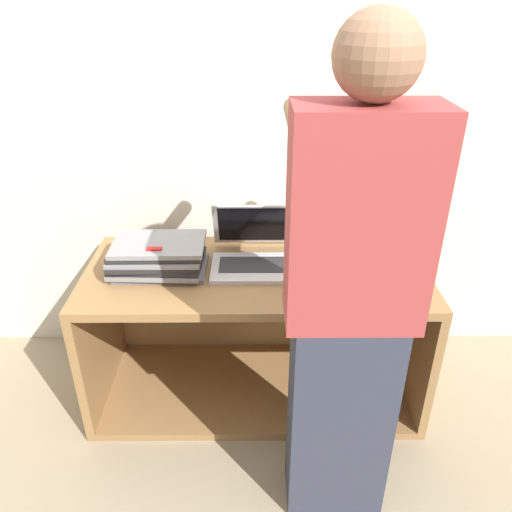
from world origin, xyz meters
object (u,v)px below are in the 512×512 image
object	(u,v)px
laptop_open	(256,253)
person	(350,308)
laptop_stack_left	(158,257)
laptop_stack_right	(353,262)

from	to	relation	value
laptop_open	person	world-z (taller)	person
laptop_stack_left	laptop_open	bearing A→B (deg)	8.08
laptop_stack_right	laptop_stack_left	bearing A→B (deg)	180.00
laptop_stack_left	person	bearing A→B (deg)	-38.90
person	laptop_stack_right	bearing A→B (deg)	77.76
laptop_stack_left	person	size ratio (longest dim) A/B	0.24
laptop_stack_left	laptop_stack_right	world-z (taller)	laptop_stack_left
laptop_stack_left	person	xyz separation A→B (m)	(0.69, -0.56, 0.12)
laptop_stack_right	person	distance (m)	0.59
person	laptop_open	bearing A→B (deg)	114.82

